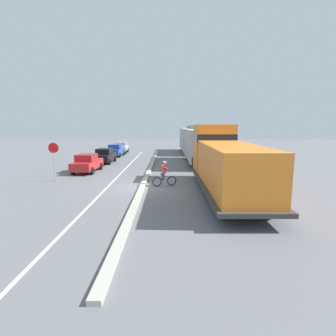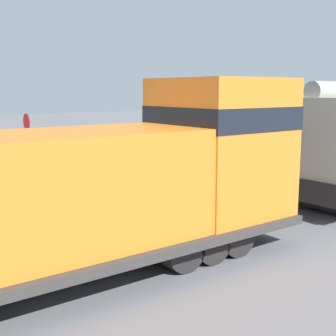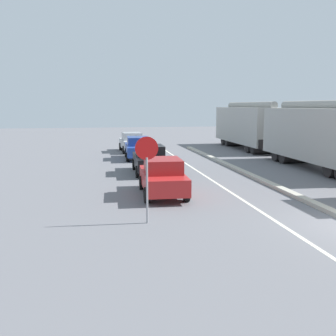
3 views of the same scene
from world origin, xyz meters
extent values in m
plane|color=slate|center=(0.00, 0.00, 0.00)|extent=(120.00, 120.00, 0.00)
cube|color=#B2AD9E|center=(0.00, 6.00, 0.08)|extent=(0.36, 36.00, 0.16)
cube|color=silver|center=(-2.40, 6.00, 0.00)|extent=(0.14, 36.00, 0.01)
cube|color=orange|center=(5.16, -2.68, 1.90)|extent=(2.70, 9.86, 2.40)
cube|color=orange|center=(5.16, 2.32, 2.45)|extent=(2.80, 2.80, 3.50)
cube|color=black|center=(5.16, 2.32, 3.24)|extent=(2.83, 2.83, 0.56)
cube|color=#383533|center=(5.16, -2.08, 0.70)|extent=(3.10, 11.60, 0.20)
cylinder|color=#4C4947|center=(5.16, -2.08, 0.55)|extent=(1.10, 3.00, 1.10)
cylinder|color=black|center=(5.16, 1.91, 0.50)|extent=(2.40, 1.00, 1.00)
cylinder|color=black|center=(5.16, 1.11, 0.50)|extent=(2.40, 1.00, 1.00)
cylinder|color=black|center=(5.16, 0.31, 0.50)|extent=(2.40, 1.00, 1.00)
cube|color=black|center=(5.16, 5.67, 0.95)|extent=(2.61, 0.10, 0.70)
cylinder|color=black|center=(5.16, 7.15, 0.45)|extent=(2.46, 0.90, 0.90)
cube|color=red|center=(-5.51, 5.72, 0.67)|extent=(1.86, 4.26, 0.70)
cube|color=maroon|center=(-5.51, 5.57, 1.32)|extent=(1.57, 1.95, 0.60)
cube|color=#1E232D|center=(-5.47, 6.57, 1.27)|extent=(1.43, 0.17, 0.51)
cylinder|color=black|center=(-6.26, 7.05, 0.32)|extent=(0.24, 0.65, 0.64)
cylinder|color=black|center=(-4.65, 6.99, 0.32)|extent=(0.24, 0.65, 0.64)
cylinder|color=black|center=(-6.36, 4.45, 0.32)|extent=(0.24, 0.65, 0.64)
cylinder|color=black|center=(-4.75, 4.39, 0.32)|extent=(0.24, 0.65, 0.64)
cube|color=black|center=(-5.29, 11.43, 0.67)|extent=(1.80, 4.24, 0.70)
cube|color=black|center=(-5.30, 11.28, 1.32)|extent=(1.55, 1.94, 0.60)
cube|color=#1E232D|center=(-5.27, 12.28, 1.27)|extent=(1.43, 0.16, 0.51)
cylinder|color=black|center=(-6.07, 12.75, 0.32)|extent=(0.24, 0.65, 0.64)
cylinder|color=black|center=(-4.46, 12.71, 0.32)|extent=(0.24, 0.65, 0.64)
cylinder|color=black|center=(-6.13, 10.15, 0.32)|extent=(0.24, 0.65, 0.64)
cylinder|color=black|center=(-4.52, 10.11, 0.32)|extent=(0.24, 0.65, 0.64)
cube|color=#28479E|center=(-5.33, 17.65, 0.67)|extent=(1.86, 4.26, 0.70)
cube|color=navy|center=(-5.33, 17.50, 1.32)|extent=(1.57, 1.96, 0.60)
cube|color=#1E232D|center=(-5.30, 18.50, 1.27)|extent=(1.43, 0.17, 0.51)
cylinder|color=black|center=(-6.09, 18.98, 0.32)|extent=(0.24, 0.65, 0.64)
cylinder|color=black|center=(-4.47, 18.92, 0.32)|extent=(0.24, 0.65, 0.64)
cylinder|color=black|center=(-6.19, 16.38, 0.32)|extent=(0.24, 0.65, 0.64)
cylinder|color=black|center=(-4.57, 16.32, 0.32)|extent=(0.24, 0.65, 0.64)
cube|color=#B7BABF|center=(-5.37, 22.31, 0.67)|extent=(1.88, 4.27, 0.70)
cube|color=#9C9EA2|center=(-5.36, 22.16, 1.32)|extent=(1.58, 1.96, 0.60)
cube|color=#1E232D|center=(-5.41, 23.16, 1.27)|extent=(1.43, 0.18, 0.51)
cylinder|color=black|center=(-6.23, 23.57, 0.32)|extent=(0.25, 0.65, 0.64)
cylinder|color=black|center=(-6.12, 20.97, 0.32)|extent=(0.25, 0.65, 0.64)
cylinder|color=black|center=(-4.51, 21.04, 0.32)|extent=(0.25, 0.65, 0.64)
torus|color=black|center=(1.97, 0.34, 0.33)|extent=(0.65, 0.23, 0.66)
torus|color=black|center=(0.96, 0.07, 0.33)|extent=(0.65, 0.23, 0.66)
cylinder|color=silver|center=(1.47, 0.20, 0.63)|extent=(0.77, 0.25, 0.05)
cylinder|color=silver|center=(1.56, 0.23, 0.45)|extent=(0.48, 0.17, 0.36)
cylinder|color=silver|center=(1.25, 0.15, 0.78)|extent=(0.04, 0.04, 0.30)
cylinder|color=silver|center=(1.90, 0.32, 0.88)|extent=(0.16, 0.47, 0.04)
cylinder|color=#38476B|center=(1.33, 0.27, 0.68)|extent=(0.33, 0.21, 0.52)
cylinder|color=#38476B|center=(1.38, 0.08, 0.68)|extent=(0.29, 0.20, 0.52)
cube|color=red|center=(1.42, 0.19, 1.20)|extent=(0.40, 0.41, 0.57)
sphere|color=#9E7051|center=(1.49, 0.21, 1.59)|extent=(0.22, 0.22, 0.22)
cylinder|color=white|center=(1.49, 0.21, 1.69)|extent=(0.22, 0.22, 0.05)
cylinder|color=red|center=(1.57, 0.40, 1.20)|extent=(0.47, 0.20, 0.36)
cylinder|color=red|center=(1.65, 0.09, 1.20)|extent=(0.47, 0.20, 0.36)
cylinder|color=gray|center=(-6.70, 1.71, 1.10)|extent=(0.07, 0.07, 2.20)
cylinder|color=red|center=(-6.70, 1.73, 2.50)|extent=(0.76, 0.03, 0.76)
cylinder|color=white|center=(-6.70, 1.75, 2.50)|extent=(0.48, 0.02, 0.48)
camera|label=1|loc=(1.71, -17.43, 4.15)|focal=28.00mm
camera|label=2|loc=(13.73, -5.82, 3.93)|focal=50.00mm
camera|label=3|loc=(-8.28, -10.82, 3.87)|focal=42.00mm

